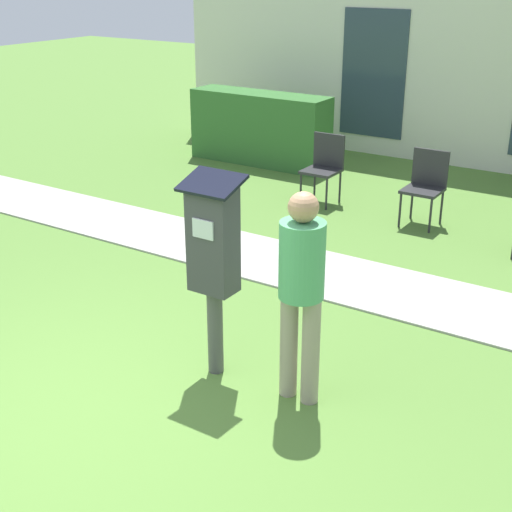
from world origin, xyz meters
TOP-DOWN VIEW (x-y plane):
  - ground_plane at (0.00, 0.00)m, footprint 40.00×40.00m
  - sidewalk at (0.00, 3.11)m, footprint 12.00×1.10m
  - building_facade at (0.00, 8.05)m, footprint 10.00×0.26m
  - parking_meter at (0.48, 1.00)m, footprint 0.44×0.31m
  - person_standing at (1.20, 1.04)m, footprint 0.32×0.32m
  - outdoor_chair_left at (-0.82, 5.23)m, footprint 0.44×0.44m
  - outdoor_chair_middle at (0.60, 5.14)m, footprint 0.44×0.44m
  - hedge_row at (-2.62, 6.45)m, footprint 2.27×0.60m

SIDE VIEW (x-z plane):
  - ground_plane at x=0.00m, z-range 0.00..0.00m
  - sidewalk at x=0.00m, z-range 0.00..0.02m
  - outdoor_chair_left at x=-0.82m, z-range 0.08..0.98m
  - outdoor_chair_middle at x=0.60m, z-range 0.08..0.98m
  - hedge_row at x=-2.62m, z-range 0.00..1.10m
  - person_standing at x=1.20m, z-range 0.14..1.72m
  - parking_meter at x=0.48m, z-range 0.22..1.81m
  - building_facade at x=0.00m, z-range 0.00..3.20m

